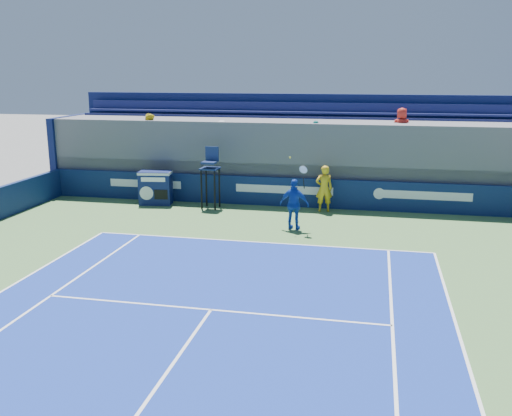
% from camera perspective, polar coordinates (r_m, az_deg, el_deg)
% --- Properties ---
extents(ball_person, '(0.75, 0.58, 1.83)m').
position_cam_1_polar(ball_person, '(22.51, 6.82, 1.95)').
color(ball_person, gold).
rests_on(ball_person, apron).
extents(back_hoarding, '(20.40, 0.21, 1.20)m').
position_cam_1_polar(back_hoarding, '(23.33, 2.84, 1.62)').
color(back_hoarding, '#0C1C48').
rests_on(back_hoarding, ground).
extents(match_clock, '(1.41, 0.89, 1.40)m').
position_cam_1_polar(match_clock, '(23.96, -10.01, 2.09)').
color(match_clock, '#0E184A').
rests_on(match_clock, ground).
extents(umpire_chair, '(0.74, 0.74, 2.48)m').
position_cam_1_polar(umpire_chair, '(22.88, -4.58, 3.72)').
color(umpire_chair, black).
rests_on(umpire_chair, ground).
extents(tennis_player, '(1.10, 0.59, 2.57)m').
position_cam_1_polar(tennis_player, '(19.82, 3.86, 0.36)').
color(tennis_player, '#153EAD').
rests_on(tennis_player, apron).
extents(stadium_seating, '(21.00, 4.05, 4.40)m').
position_cam_1_polar(stadium_seating, '(25.11, 3.57, 5.33)').
color(stadium_seating, '#58585E').
rests_on(stadium_seating, ground).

